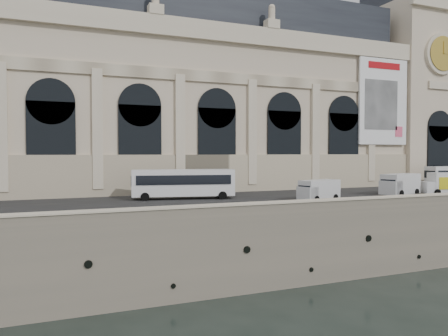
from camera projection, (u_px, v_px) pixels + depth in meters
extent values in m
plane|color=black|center=(350.00, 281.00, 38.32)|extent=(260.00, 260.00, 0.00)
cube|color=gray|center=(211.00, 204.00, 70.60)|extent=(160.00, 70.00, 6.00)
cube|color=#2D2D2D|center=(273.00, 197.00, 51.07)|extent=(160.00, 24.00, 0.06)
cube|color=gray|center=(346.00, 206.00, 38.65)|extent=(160.00, 1.20, 1.10)
cube|color=beige|center=(346.00, 199.00, 38.63)|extent=(160.00, 1.40, 0.12)
cube|color=beige|center=(182.00, 114.00, 64.14)|extent=(68.00, 18.00, 22.00)
cube|color=beige|center=(203.00, 174.00, 55.98)|extent=(68.60, 0.40, 5.00)
cube|color=beige|center=(203.00, 30.00, 55.20)|extent=(69.00, 0.80, 2.40)
cube|color=beige|center=(202.00, 76.00, 55.54)|extent=(68.00, 0.30, 1.40)
cube|color=#23282F|center=(181.00, 17.00, 63.66)|extent=(64.00, 15.00, 6.00)
cube|color=beige|center=(1.00, 127.00, 47.00)|extent=(1.20, 0.50, 14.00)
cube|color=black|center=(51.00, 142.00, 49.01)|extent=(5.20, 0.25, 9.00)
cylinder|color=black|center=(51.00, 101.00, 48.85)|extent=(5.20, 0.25, 5.20)
cube|color=beige|center=(97.00, 129.00, 50.78)|extent=(1.20, 0.50, 14.00)
cube|color=black|center=(140.00, 142.00, 52.79)|extent=(5.20, 0.25, 9.00)
cylinder|color=black|center=(140.00, 105.00, 52.63)|extent=(5.20, 0.25, 5.20)
cube|color=beige|center=(180.00, 131.00, 54.56)|extent=(1.20, 0.50, 14.00)
cube|color=black|center=(217.00, 143.00, 56.56)|extent=(5.20, 0.25, 9.00)
cylinder|color=black|center=(217.00, 108.00, 56.41)|extent=(5.20, 0.25, 5.20)
cube|color=beige|center=(252.00, 132.00, 58.34)|extent=(1.20, 0.50, 14.00)
cube|color=black|center=(284.00, 144.00, 60.34)|extent=(5.20, 0.25, 9.00)
cylinder|color=black|center=(285.00, 111.00, 60.18)|extent=(5.20, 0.25, 5.20)
cube|color=beige|center=(315.00, 133.00, 62.11)|extent=(1.20, 0.50, 14.00)
cube|color=black|center=(344.00, 144.00, 64.12)|extent=(5.20, 0.25, 9.00)
cylinder|color=black|center=(344.00, 114.00, 63.96)|extent=(5.20, 0.25, 5.20)
cube|color=beige|center=(371.00, 135.00, 65.89)|extent=(1.20, 0.50, 14.00)
cube|color=white|center=(383.00, 102.00, 66.29)|extent=(9.00, 0.35, 13.00)
cube|color=#AA0B11|center=(384.00, 66.00, 65.91)|extent=(6.00, 0.06, 1.00)
cube|color=gray|center=(381.00, 105.00, 65.93)|extent=(6.20, 0.06, 7.50)
cube|color=#E65172|center=(399.00, 132.00, 67.39)|extent=(1.40, 0.06, 1.60)
cube|color=beige|center=(406.00, 97.00, 76.34)|extent=(12.00, 14.00, 30.00)
cube|color=beige|center=(443.00, 3.00, 69.10)|extent=(13.00, 0.80, 2.00)
cylinder|color=beige|center=(442.00, 54.00, 69.42)|extent=(6.60, 0.50, 6.60)
cylinder|color=black|center=(443.00, 53.00, 69.15)|extent=(5.40, 0.15, 5.40)
cylinder|color=gold|center=(444.00, 53.00, 69.08)|extent=(5.50, 0.06, 5.50)
cube|color=gold|center=(444.00, 47.00, 68.98)|extent=(0.14, 0.05, 2.00)
cube|color=gold|center=(447.00, 54.00, 69.24)|extent=(1.40, 0.05, 0.14)
cube|color=black|center=(439.00, 151.00, 70.06)|extent=(5.00, 0.25, 8.00)
cube|color=silver|center=(183.00, 183.00, 48.86)|extent=(11.59, 4.61, 2.93)
cube|color=black|center=(131.00, 181.00, 47.81)|extent=(0.52, 2.15, 1.13)
cube|color=black|center=(184.00, 180.00, 47.65)|extent=(10.21, 2.18, 1.04)
cube|color=black|center=(182.00, 179.00, 50.05)|extent=(10.21, 2.18, 1.04)
cylinder|color=black|center=(145.00, 197.00, 46.97)|extent=(0.98, 0.47, 0.95)
cylinder|color=black|center=(145.00, 195.00, 49.29)|extent=(0.98, 0.47, 0.95)
cylinder|color=black|center=(223.00, 196.00, 48.53)|extent=(0.98, 0.47, 0.95)
cylinder|color=black|center=(219.00, 194.00, 50.85)|extent=(0.98, 0.47, 0.95)
cube|color=black|center=(430.00, 174.00, 64.14)|extent=(0.22, 2.07, 1.08)
cylinder|color=black|center=(443.00, 186.00, 63.56)|extent=(0.92, 0.33, 0.90)
cylinder|color=black|center=(431.00, 185.00, 65.69)|extent=(0.92, 0.33, 0.90)
cube|color=silver|center=(319.00, 189.00, 47.67)|extent=(5.21, 3.14, 2.08)
cube|color=silver|center=(307.00, 193.00, 46.48)|extent=(1.83, 2.20, 1.45)
cube|color=black|center=(304.00, 189.00, 46.15)|extent=(0.49, 1.58, 0.72)
cylinder|color=black|center=(317.00, 199.00, 45.99)|extent=(0.72, 0.40, 0.69)
cylinder|color=black|center=(303.00, 198.00, 47.49)|extent=(0.72, 0.40, 0.69)
cylinder|color=black|center=(335.00, 197.00, 47.90)|extent=(0.72, 0.40, 0.69)
cylinder|color=black|center=(322.00, 196.00, 49.40)|extent=(0.72, 0.40, 0.69)
cube|color=silver|center=(401.00, 184.00, 53.60)|extent=(6.09, 3.76, 2.43)
cube|color=silver|center=(391.00, 188.00, 52.19)|extent=(2.17, 2.58, 1.69)
cube|color=black|center=(388.00, 183.00, 51.80)|extent=(0.60, 1.84, 0.84)
cylinder|color=black|center=(401.00, 194.00, 51.63)|extent=(0.84, 0.48, 0.80)
cylinder|color=black|center=(384.00, 192.00, 53.36)|extent=(0.84, 0.48, 0.80)
cylinder|color=black|center=(417.00, 192.00, 53.92)|extent=(0.84, 0.48, 0.80)
cylinder|color=black|center=(400.00, 191.00, 55.65)|extent=(0.84, 0.48, 0.80)
cube|color=silver|center=(428.00, 187.00, 54.93)|extent=(2.05, 2.42, 1.41)
cylinder|color=black|center=(438.00, 192.00, 53.92)|extent=(0.80, 0.47, 0.75)
cylinder|color=black|center=(428.00, 191.00, 56.08)|extent=(0.80, 0.47, 0.75)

